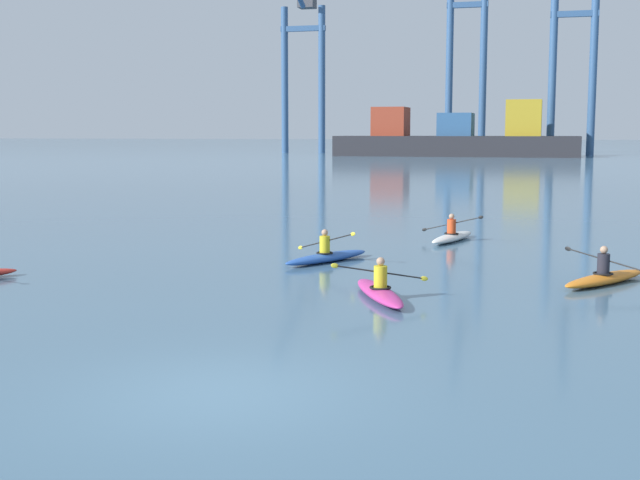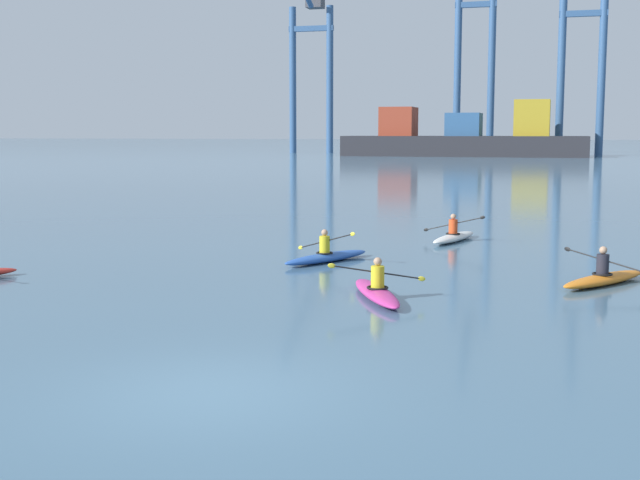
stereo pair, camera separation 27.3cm
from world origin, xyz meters
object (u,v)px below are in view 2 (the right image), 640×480
object	(u,v)px
container_barge	(465,139)
kayak_orange	(604,278)
kayak_magenta	(377,291)
gantry_crane_east_mid	(582,42)
kayak_blue	(327,256)
gantry_crane_west_mid	(475,40)
kayak_white	(454,236)
gantry_crane_west	(310,52)

from	to	relation	value
container_barge	kayak_orange	world-z (taller)	container_barge
kayak_orange	kayak_magenta	xyz separation A→B (m)	(-5.02, -3.28, 0.00)
gantry_crane_east_mid	kayak_magenta	distance (m)	121.10
gantry_crane_east_mid	kayak_blue	xyz separation A→B (m)	(-9.16, -114.76, -17.07)
gantry_crane_west_mid	gantry_crane_east_mid	distance (m)	18.45
kayak_white	kayak_magenta	bearing A→B (deg)	-92.52
kayak_blue	gantry_crane_west_mid	bearing A→B (deg)	93.66
container_barge	gantry_crane_west_mid	xyz separation A→B (m)	(-0.21, 14.16, 16.20)
container_barge	gantry_crane_west	world-z (taller)	gantry_crane_west
container_barge	kayak_magenta	distance (m)	113.15
kayak_white	gantry_crane_west	bearing A→B (deg)	108.75
kayak_blue	kayak_magenta	world-z (taller)	kayak_blue
gantry_crane_west_mid	gantry_crane_east_mid	xyz separation A→B (m)	(16.95, -7.12, -1.62)
gantry_crane_west_mid	kayak_white	xyz separation A→B (m)	(10.77, -116.24, -18.69)
gantry_crane_east_mid	kayak_blue	world-z (taller)	gantry_crane_east_mid
kayak_blue	kayak_magenta	distance (m)	5.55
kayak_white	kayak_magenta	world-z (taller)	same
container_barge	kayak_magenta	xyz separation A→B (m)	(10.09, -112.67, -2.49)
gantry_crane_east_mid	kayak_orange	size ratio (longest dim) A/B	10.60
gantry_crane_east_mid	kayak_white	xyz separation A→B (m)	(-6.18, -109.12, -17.07)
gantry_crane_west	kayak_orange	xyz separation A→B (m)	(43.21, -121.22, -17.22)
gantry_crane_west_mid	kayak_white	bearing A→B (deg)	-84.71
container_barge	kayak_white	bearing A→B (deg)	-84.09
gantry_crane_west_mid	kayak_orange	distance (m)	125.90
container_barge	gantry_crane_east_mid	distance (m)	23.29
gantry_crane_west	kayak_blue	bearing A→B (deg)	-73.38
kayak_orange	container_barge	bearing A→B (deg)	97.86
container_barge	kayak_blue	xyz separation A→B (m)	(7.58, -107.72, -2.49)
gantry_crane_east_mid	kayak_orange	world-z (taller)	gantry_crane_east_mid
gantry_crane_west_mid	gantry_crane_east_mid	world-z (taller)	gantry_crane_west_mid
container_barge	gantry_crane_west	distance (m)	33.86
kayak_orange	gantry_crane_west	bearing A→B (deg)	109.62
kayak_orange	kayak_blue	bearing A→B (deg)	167.48
container_barge	gantry_crane_west_mid	size ratio (longest dim) A/B	0.97
kayak_orange	kayak_magenta	world-z (taller)	same
gantry_crane_west	kayak_blue	distance (m)	125.94
kayak_blue	kayak_magenta	size ratio (longest dim) A/B	0.99
gantry_crane_west	gantry_crane_east_mid	size ratio (longest dim) A/B	1.01
kayak_magenta	gantry_crane_west_mid	bearing A→B (deg)	94.65
container_barge	kayak_magenta	size ratio (longest dim) A/B	11.00
gantry_crane_west	kayak_blue	size ratio (longest dim) A/B	10.23
gantry_crane_east_mid	kayak_blue	bearing A→B (deg)	-94.56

